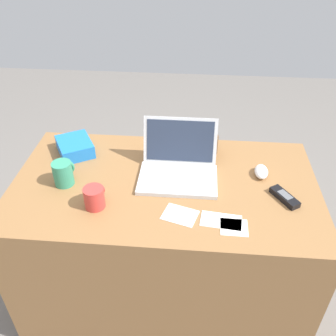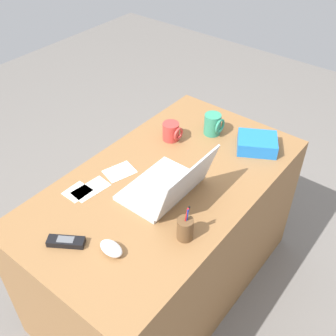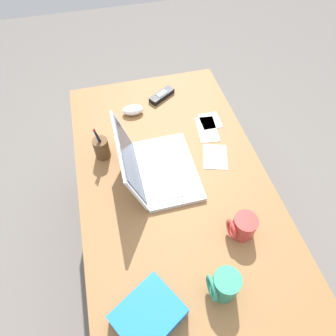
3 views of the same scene
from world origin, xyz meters
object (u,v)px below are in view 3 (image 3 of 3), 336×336
Objects in this scene: computer_mouse at (133,110)px; cordless_phone at (162,95)px; coffee_mug_tall at (224,285)px; pen_holder at (102,148)px; laptop at (156,167)px; snack_bag at (148,316)px; coffee_mug_white at (243,226)px.

cordless_phone is (0.08, -0.15, -0.01)m from computer_mouse.
coffee_mug_tall is 0.68× the size of pen_holder.
computer_mouse is at bearing 4.42° from laptop.
coffee_mug_tall is 0.59× the size of snack_bag.
coffee_mug_tall is at bearing -168.82° from computer_mouse.
computer_mouse is at bearing 20.81° from coffee_mug_white.
laptop reaches higher than coffee_mug_tall.
laptop is 0.51m from snack_bag.
coffee_mug_white is 0.87× the size of coffee_mug_tall.
pen_holder is (-0.22, 0.16, 0.03)m from computer_mouse.
snack_bag is (-0.18, 0.36, -0.01)m from coffee_mug_white.
laptop reaches higher than pen_holder.
snack_bag reaches higher than cordless_phone.
pen_holder is (-0.29, 0.32, 0.04)m from cordless_phone.
coffee_mug_white is 0.62m from pen_holder.
coffee_mug_white is (-0.31, -0.23, 0.00)m from laptop.
coffee_mug_tall is at bearing -168.42° from laptop.
computer_mouse is at bearing -7.09° from snack_bag.
computer_mouse is (0.36, 0.03, -0.02)m from laptop.
laptop is 0.45m from cordless_phone.
pen_holder reaches higher than coffee_mug_tall.
snack_bag is (-0.64, -0.06, -0.02)m from pen_holder.
laptop is at bearing -172.93° from computer_mouse.
coffee_mug_tall is 0.77× the size of cordless_phone.
computer_mouse is at bearing 116.05° from cordless_phone.
snack_bag reaches higher than computer_mouse.
coffee_mug_white is 0.51× the size of snack_bag.
coffee_mug_white is at bearing -62.84° from snack_bag.
cordless_phone is at bearing -47.41° from pen_holder.
laptop is at bearing -126.86° from pen_holder.
laptop is 0.48m from coffee_mug_tall.
coffee_mug_tall is 0.23m from snack_bag.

